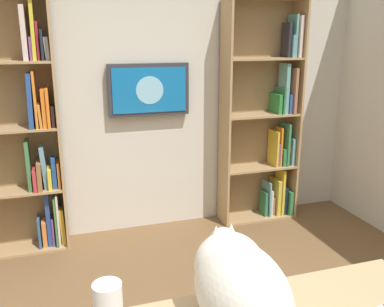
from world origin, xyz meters
name	(u,v)px	position (x,y,z in m)	size (l,w,h in m)	color
wall_back	(141,93)	(0.00, -2.23, 1.35)	(4.52, 0.06, 2.70)	beige
bookshelf_left	(268,122)	(-1.26, -2.06, 1.02)	(0.79, 0.28, 2.21)	tan
bookshelf_right	(21,133)	(1.07, -2.06, 1.07)	(0.82, 0.28, 2.22)	tan
wall_mounted_tv	(149,90)	(-0.06, -2.15, 1.38)	(0.76, 0.07, 0.48)	#333338
cat	(238,284)	(0.14, 0.37, 0.93)	(0.34, 0.71, 0.37)	silver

